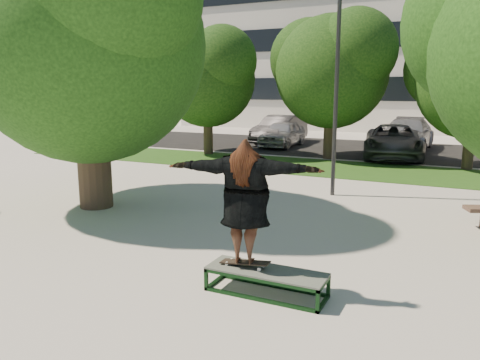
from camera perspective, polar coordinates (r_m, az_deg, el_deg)
The scene contains 15 objects.
ground at distance 9.63m, azimuth -2.33°, elevation -7.27°, with size 120.00×120.00×0.00m, color #ADA89F.
grass_strip at distance 18.12m, azimuth 14.78°, elevation 1.13°, with size 30.00×4.00×0.02m, color #1F4714.
asphalt_strip at distance 24.63m, azimuth 15.41°, elevation 3.64°, with size 40.00×8.00×0.01m, color black.
tree_left at distance 12.63m, azimuth -18.25°, elevation 16.88°, with size 6.96×5.95×7.12m.
bg_tree_left at distance 22.02m, azimuth -4.07°, elevation 12.90°, with size 5.28×4.51×5.77m.
bg_tree_mid at distance 20.87m, azimuth 10.99°, elevation 13.61°, with size 5.76×4.92×6.24m.
bg_tree_right at distance 19.64m, azimuth 26.57°, elevation 11.30°, with size 5.04×4.31×5.43m.
lamppost at distance 13.47m, azimuth 11.69°, elevation 11.38°, with size 0.25×0.15×6.11m.
office_building at distance 40.84m, azimuth 17.40°, elevation 17.60°, with size 30.00×14.12×16.00m.
grind_box at distance 7.16m, azimuth 3.21°, elevation -12.30°, with size 1.80×0.60×0.38m.
skater_rig at distance 6.91m, azimuth 0.62°, elevation -2.67°, with size 2.38×1.09×1.95m.
car_silver_a at distance 24.92m, azimuth 5.18°, elevation 5.65°, with size 1.62×4.02×1.37m, color #B1B1B6.
car_dark at distance 26.31m, azimuth 4.86°, elevation 6.14°, with size 1.65×4.72×1.56m, color black.
car_grey at distance 21.86m, azimuth 18.19°, elevation 4.50°, with size 2.42×5.25×1.46m, color #515256.
car_silver_b at distance 24.78m, azimuth 19.63°, elevation 5.26°, with size 2.21×5.44×1.58m, color #A1A1A6.
Camera 1 is at (4.30, -8.06, 3.03)m, focal length 35.00 mm.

